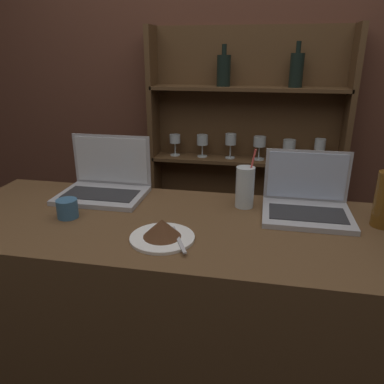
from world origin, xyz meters
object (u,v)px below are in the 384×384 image
at_px(laptop_near, 105,183).
at_px(cake_plate, 162,231).
at_px(laptop_far, 307,202).
at_px(water_glass, 245,187).
at_px(coffee_cup, 67,209).

bearing_deg(laptop_near, cake_plate, -45.78).
relative_size(laptop_far, water_glass, 1.38).
bearing_deg(laptop_near, laptop_far, -3.23).
xyz_separation_m(laptop_near, coffee_cup, (-0.04, -0.24, -0.01)).
bearing_deg(cake_plate, water_glass, 53.66).
xyz_separation_m(laptop_near, laptop_far, (0.77, -0.04, -0.00)).
distance_m(laptop_near, cake_plate, 0.47).
bearing_deg(laptop_near, coffee_cup, -99.14).
xyz_separation_m(laptop_near, cake_plate, (0.33, -0.33, -0.02)).
bearing_deg(laptop_far, water_glass, 174.75).
xyz_separation_m(laptop_far, water_glass, (-0.22, 0.02, 0.03)).
distance_m(laptop_far, water_glass, 0.22).
relative_size(laptop_far, cake_plate, 1.51).
xyz_separation_m(laptop_near, water_glass, (0.55, -0.02, 0.03)).
bearing_deg(coffee_cup, laptop_near, 80.86).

